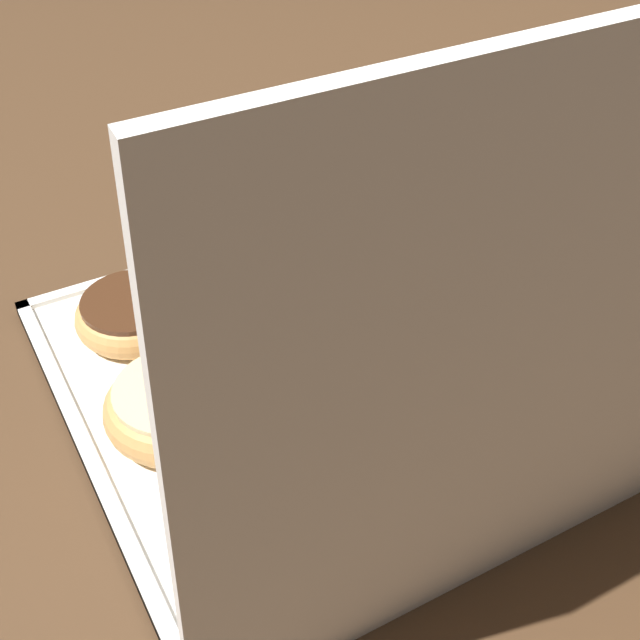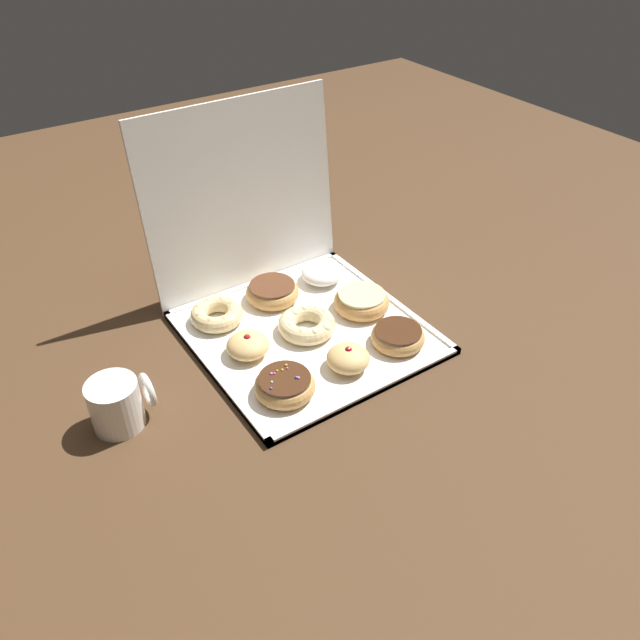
{
  "view_description": "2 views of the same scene",
  "coord_description": "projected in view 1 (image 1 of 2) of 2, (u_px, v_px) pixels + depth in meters",
  "views": [
    {
      "loc": [
        0.27,
        0.48,
        0.51
      ],
      "look_at": [
        -0.01,
        -0.04,
        0.03
      ],
      "focal_mm": 47.64,
      "sensor_mm": 36.0,
      "label": 1
    },
    {
      "loc": [
        -0.54,
        -0.86,
        0.81
      ],
      "look_at": [
        0.01,
        -0.03,
        0.06
      ],
      "focal_mm": 35.49,
      "sensor_mm": 36.0,
      "label": 2
    }
  ],
  "objects": [
    {
      "name": "chocolate_frosted_donut_2",
      "position": [
        134.0,
        313.0,
        0.77
      ],
      "size": [
        0.11,
        0.11,
        0.03
      ],
      "color": "tan",
      "rests_on": "donut_box"
    },
    {
      "name": "cruller_donut_4",
      "position": [
        323.0,
        351.0,
        0.73
      ],
      "size": [
        0.12,
        0.12,
        0.04
      ],
      "color": "beige",
      "rests_on": "donut_box"
    },
    {
      "name": "jelly_filled_donut_3",
      "position": [
        458.0,
        307.0,
        0.78
      ],
      "size": [
        0.08,
        0.08,
        0.05
      ],
      "color": "#E5B770",
      "rests_on": "donut_box"
    },
    {
      "name": "ground_plane",
      "position": [
        328.0,
        377.0,
        0.75
      ],
      "size": [
        3.0,
        3.0,
        0.0
      ],
      "primitive_type": "plane",
      "color": "#4C331E"
    },
    {
      "name": "cruller_donut_6",
      "position": [
        554.0,
        395.0,
        0.69
      ],
      "size": [
        0.11,
        0.11,
        0.04
      ],
      "color": "#EACC8C",
      "rests_on": "donut_box"
    },
    {
      "name": "glazed_ring_donut_5",
      "position": [
        176.0,
        403.0,
        0.68
      ],
      "size": [
        0.12,
        0.12,
        0.04
      ],
      "color": "tan",
      "rests_on": "donut_box"
    },
    {
      "name": "donut_box",
      "position": [
        328.0,
        372.0,
        0.75
      ],
      "size": [
        0.44,
        0.44,
        0.01
      ],
      "color": "white",
      "rests_on": "ground"
    },
    {
      "name": "jelly_filled_donut_1",
      "position": [
        255.0,
        270.0,
        0.82
      ],
      "size": [
        0.08,
        0.08,
        0.05
      ],
      "color": "#E5B770",
      "rests_on": "donut_box"
    },
    {
      "name": "box_lid_open",
      "position": [
        558.0,
        374.0,
        0.45
      ],
      "size": [
        0.44,
        0.06,
        0.41
      ],
      "primitive_type": "cube",
      "rotation": [
        1.45,
        0.0,
        0.0
      ],
      "color": "white",
      "rests_on": "ground"
    },
    {
      "name": "sprinkle_donut_0",
      "position": [
        379.0,
        237.0,
        0.87
      ],
      "size": [
        0.11,
        0.11,
        0.04
      ],
      "color": "tan",
      "rests_on": "donut_box"
    },
    {
      "name": "powdered_filled_donut_8",
      "position": [
        263.0,
        527.0,
        0.59
      ],
      "size": [
        0.09,
        0.09,
        0.04
      ],
      "color": "white",
      "rests_on": "donut_box"
    },
    {
      "name": "chocolate_frosted_donut_7",
      "position": [
        421.0,
        456.0,
        0.64
      ],
      "size": [
        0.12,
        0.12,
        0.04
      ],
      "color": "tan",
      "rests_on": "donut_box"
    }
  ]
}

